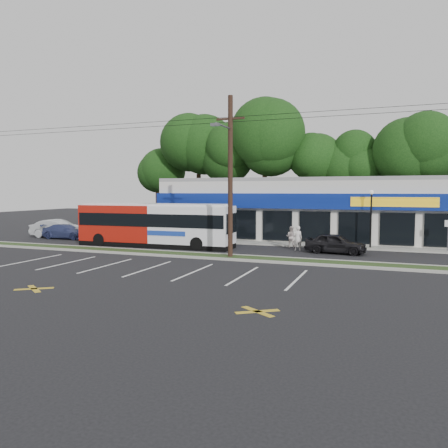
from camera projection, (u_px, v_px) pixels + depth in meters
ground at (180, 258)px, 27.38m from camera, size 120.00×120.00×0.00m
grass_strip at (187, 255)px, 28.31m from camera, size 40.00×1.60×0.12m
curb_south at (181, 257)px, 27.52m from camera, size 40.00×0.25×0.14m
curb_north at (192, 253)px, 29.10m from camera, size 40.00×0.25×0.14m
sidewalk at (289, 244)px, 34.00m from camera, size 32.00×2.20×0.10m
strip_mall at (311, 208)px, 40.07m from camera, size 25.00×12.55×5.30m
utility_pole at (227, 171)px, 26.83m from camera, size 50.00×2.77×10.00m
lamp_post at (371, 212)px, 31.50m from camera, size 0.30×0.30×4.25m
sign_post at (448, 230)px, 29.60m from camera, size 0.45×0.10×2.23m
tree_line at (314, 154)px, 49.57m from camera, size 46.76×6.76×11.83m
metrobus at (156, 224)px, 32.96m from camera, size 12.16×2.95×3.25m
car_dark at (336, 243)px, 29.31m from camera, size 4.18×2.04×1.37m
car_silver at (58, 229)px, 39.41m from camera, size 5.08×2.44×1.60m
car_blue at (66, 232)px, 38.26m from camera, size 4.43×1.86×1.28m
pedestrian_a at (298, 238)px, 30.71m from camera, size 0.74×0.62×1.75m
pedestrian_b at (291, 237)px, 32.51m from camera, size 0.83×0.68×1.57m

